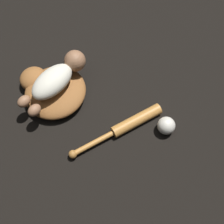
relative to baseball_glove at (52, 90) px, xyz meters
name	(u,v)px	position (x,y,z in m)	size (l,w,h in m)	color
ground_plane	(65,108)	(-0.06, -0.07, -0.04)	(6.00, 6.00, 0.00)	black
baseball_glove	(52,90)	(0.00, 0.00, 0.00)	(0.36, 0.37, 0.08)	#935B2D
baby_figure	(57,78)	(0.01, -0.03, 0.08)	(0.34, 0.24, 0.09)	silver
baseball_bat	(127,125)	(-0.10, -0.36, -0.02)	(0.32, 0.35, 0.05)	#C6843D
baseball	(166,126)	(-0.07, -0.52, 0.00)	(0.08, 0.08, 0.08)	silver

